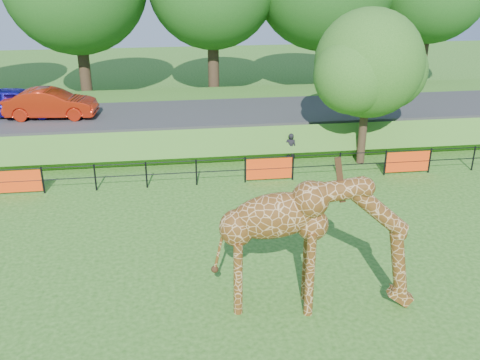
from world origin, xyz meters
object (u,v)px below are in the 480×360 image
at_px(giraffe, 316,244).
at_px(visitor, 291,148).
at_px(car_blue, 17,102).
at_px(car_red, 51,103).
at_px(tree_east, 370,67).

height_order(giraffe, visitor, giraffe).
relative_size(car_blue, car_red, 0.97).
xyz_separation_m(car_blue, visitor, (12.59, -4.44, -1.43)).
distance_m(giraffe, visitor, 10.84).
relative_size(giraffe, tree_east, 0.77).
relative_size(car_red, tree_east, 0.63).
xyz_separation_m(giraffe, car_red, (-9.11, 14.55, 0.25)).
bearing_deg(tree_east, car_blue, 163.15).
xyz_separation_m(car_blue, tree_east, (15.84, -4.80, 2.15)).
relative_size(giraffe, car_red, 1.23).
distance_m(giraffe, car_blue, 18.53).
bearing_deg(giraffe, car_red, 130.26).
distance_m(car_blue, car_red, 1.76).
bearing_deg(car_red, car_blue, 77.96).
distance_m(car_blue, visitor, 13.43).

